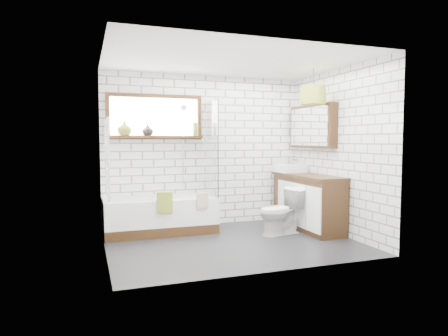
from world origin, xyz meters
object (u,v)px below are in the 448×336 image
object	(u,v)px
bathtub	(160,215)
vanity	(308,202)
basin	(290,168)
pendant	(313,95)
toilet	(281,211)

from	to	relation	value
bathtub	vanity	distance (m)	2.36
basin	vanity	bearing A→B (deg)	-83.16
vanity	bathtub	bearing A→B (deg)	167.77
bathtub	vanity	bearing A→B (deg)	-12.23
vanity	basin	world-z (taller)	basin
bathtub	basin	world-z (taller)	basin
vanity	basin	distance (m)	0.71
vanity	basin	bearing A→B (deg)	96.84
basin	pendant	bearing A→B (deg)	-94.76
bathtub	vanity	xyz separation A→B (m)	(2.30, -0.50, 0.17)
vanity	toilet	distance (m)	0.63
toilet	pendant	xyz separation A→B (m)	(0.46, -0.12, 1.75)
vanity	pendant	world-z (taller)	pendant
basin	pendant	world-z (taller)	pendant
bathtub	toilet	size ratio (longest dim) A/B	2.39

